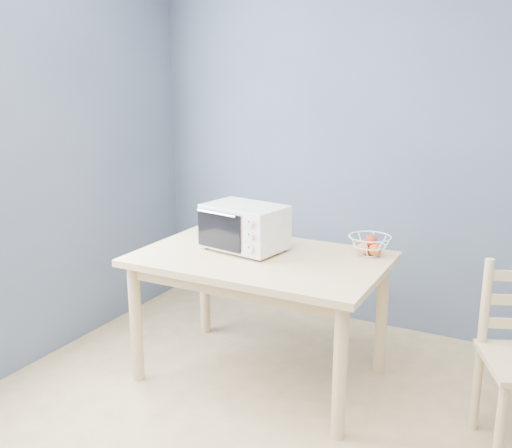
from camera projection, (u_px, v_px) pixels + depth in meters
The scene contains 4 objects.
room at pixel (277, 219), 1.79m from camera, with size 4.01×4.51×2.61m.
dining_table at pixel (260, 273), 3.27m from camera, with size 1.40×0.90×0.75m.
toaster_oven at pixel (242, 226), 3.33m from camera, with size 0.51×0.39×0.27m.
fruit_basket at pixel (369, 245), 3.24m from camera, with size 0.27×0.27×0.12m.
Camera 1 is at (0.74, -1.57, 1.72)m, focal length 40.00 mm.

